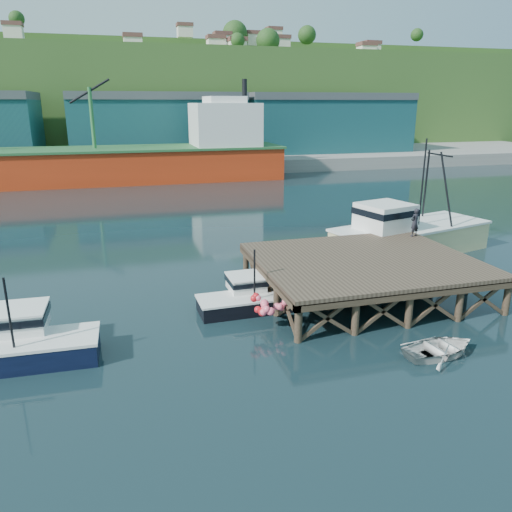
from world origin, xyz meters
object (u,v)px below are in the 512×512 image
object	(u,v)px
boat_navy	(20,343)
dinghy	(440,348)
dockworker	(415,222)
boat_black	(250,297)
trawler	(408,231)

from	to	relation	value
boat_navy	dinghy	xyz separation A→B (m)	(17.40, -4.48, -0.46)
dinghy	dockworker	size ratio (longest dim) A/B	1.85
boat_black	boat_navy	bearing A→B (deg)	-167.15
dockworker	boat_black	bearing A→B (deg)	-0.52
boat_navy	trawler	distance (m)	26.31
boat_black	dinghy	world-z (taller)	boat_black
trawler	dinghy	distance (m)	15.81
boat_black	dockworker	world-z (taller)	dockworker
boat_navy	dockworker	size ratio (longest dim) A/B	3.52
dinghy	dockworker	distance (m)	12.76
dinghy	dockworker	xyz separation A→B (m)	(5.62, 11.14, 2.70)
dinghy	trawler	bearing A→B (deg)	-33.49
boat_black	dockworker	distance (m)	13.01
dockworker	boat_navy	bearing A→B (deg)	-2.07
boat_black	dinghy	distance (m)	9.78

